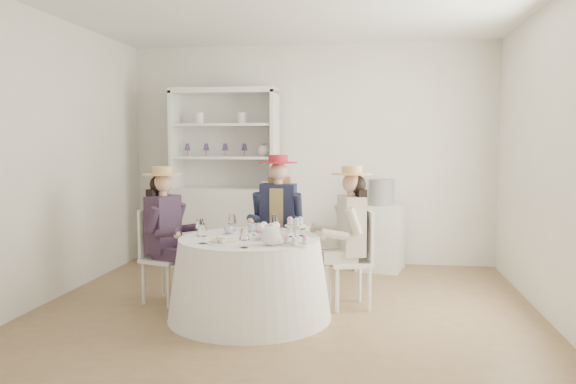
# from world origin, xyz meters

# --- Properties ---
(ground) EXTENTS (4.50, 4.50, 0.00)m
(ground) POSITION_xyz_m (0.00, 0.00, 0.00)
(ground) COLOR brown
(ground) RESTS_ON ground
(ceiling) EXTENTS (4.50, 4.50, 0.00)m
(ceiling) POSITION_xyz_m (0.00, 0.00, 2.70)
(ceiling) COLOR white
(ceiling) RESTS_ON wall_back
(wall_back) EXTENTS (4.50, 0.00, 4.50)m
(wall_back) POSITION_xyz_m (0.00, 2.00, 1.35)
(wall_back) COLOR silver
(wall_back) RESTS_ON ground
(wall_front) EXTENTS (4.50, 0.00, 4.50)m
(wall_front) POSITION_xyz_m (0.00, -2.00, 1.35)
(wall_front) COLOR silver
(wall_front) RESTS_ON ground
(wall_left) EXTENTS (0.00, 4.50, 4.50)m
(wall_left) POSITION_xyz_m (-2.25, 0.00, 1.35)
(wall_left) COLOR silver
(wall_left) RESTS_ON ground
(wall_right) EXTENTS (0.00, 4.50, 4.50)m
(wall_right) POSITION_xyz_m (2.25, 0.00, 1.35)
(wall_right) COLOR silver
(wall_right) RESTS_ON ground
(tea_table) EXTENTS (1.40, 1.40, 0.69)m
(tea_table) POSITION_xyz_m (-0.27, -0.33, 0.34)
(tea_table) COLOR white
(tea_table) RESTS_ON ground
(hutch) EXTENTS (1.41, 0.84, 2.14)m
(hutch) POSITION_xyz_m (-0.99, 1.67, 0.76)
(hutch) COLOR silver
(hutch) RESTS_ON ground
(side_table) EXTENTS (0.60, 0.60, 0.77)m
(side_table) POSITION_xyz_m (0.88, 1.67, 0.38)
(side_table) COLOR silver
(side_table) RESTS_ON ground
(hatbox) EXTENTS (0.32, 0.32, 0.30)m
(hatbox) POSITION_xyz_m (0.88, 1.67, 0.92)
(hatbox) COLOR black
(hatbox) RESTS_ON side_table
(guest_left) EXTENTS (0.52, 0.48, 1.28)m
(guest_left) POSITION_xyz_m (-1.14, -0.01, 0.72)
(guest_left) COLOR silver
(guest_left) RESTS_ON ground
(guest_mid) EXTENTS (0.50, 0.52, 1.38)m
(guest_mid) POSITION_xyz_m (-0.18, 0.60, 0.78)
(guest_mid) COLOR silver
(guest_mid) RESTS_ON ground
(guest_right) EXTENTS (0.53, 0.49, 1.30)m
(guest_right) POSITION_xyz_m (0.56, 0.09, 0.73)
(guest_right) COLOR silver
(guest_right) RESTS_ON ground
(spare_chair) EXTENTS (0.61, 0.61, 1.05)m
(spare_chair) POSITION_xyz_m (-0.27, 1.45, 0.56)
(spare_chair) COLOR silver
(spare_chair) RESTS_ON ground
(teacup_a) EXTENTS (0.09, 0.09, 0.07)m
(teacup_a) POSITION_xyz_m (-0.49, -0.19, 0.73)
(teacup_a) COLOR white
(teacup_a) RESTS_ON tea_table
(teacup_b) EXTENTS (0.09, 0.09, 0.07)m
(teacup_b) POSITION_xyz_m (-0.32, -0.04, 0.73)
(teacup_b) COLOR white
(teacup_b) RESTS_ON tea_table
(teacup_c) EXTENTS (0.10, 0.10, 0.06)m
(teacup_c) POSITION_xyz_m (-0.02, -0.20, 0.72)
(teacup_c) COLOR white
(teacup_c) RESTS_ON tea_table
(flower_bowl) EXTENTS (0.27, 0.27, 0.06)m
(flower_bowl) POSITION_xyz_m (-0.06, -0.34, 0.72)
(flower_bowl) COLOR white
(flower_bowl) RESTS_ON tea_table
(flower_arrangement) EXTENTS (0.19, 0.19, 0.07)m
(flower_arrangement) POSITION_xyz_m (-0.09, -0.40, 0.78)
(flower_arrangement) COLOR pink
(flower_arrangement) RESTS_ON tea_table
(table_teapot) EXTENTS (0.24, 0.17, 0.18)m
(table_teapot) POSITION_xyz_m (-0.02, -0.64, 0.77)
(table_teapot) COLOR white
(table_teapot) RESTS_ON tea_table
(sandwich_plate) EXTENTS (0.23, 0.23, 0.05)m
(sandwich_plate) POSITION_xyz_m (-0.44, -0.63, 0.71)
(sandwich_plate) COLOR white
(sandwich_plate) RESTS_ON tea_table
(cupcake_stand) EXTENTS (0.23, 0.23, 0.22)m
(cupcake_stand) POSITION_xyz_m (0.16, -0.60, 0.77)
(cupcake_stand) COLOR white
(cupcake_stand) RESTS_ON tea_table
(stemware_set) EXTENTS (0.96, 0.96, 0.15)m
(stemware_set) POSITION_xyz_m (-0.27, -0.33, 0.77)
(stemware_set) COLOR white
(stemware_set) RESTS_ON tea_table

